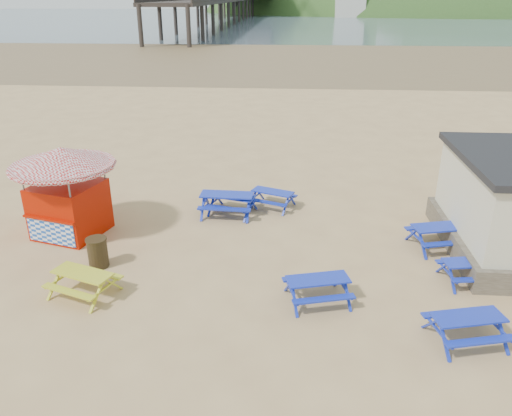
# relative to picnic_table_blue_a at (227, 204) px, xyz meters

# --- Properties ---
(ground) EXTENTS (400.00, 400.00, 0.00)m
(ground) POSITION_rel_picnic_table_blue_a_xyz_m (0.55, -3.17, -0.40)
(ground) COLOR tan
(ground) RESTS_ON ground
(wet_sand) EXTENTS (400.00, 400.00, 0.00)m
(wet_sand) POSITION_rel_picnic_table_blue_a_xyz_m (0.55, 51.83, -0.40)
(wet_sand) COLOR brown
(wet_sand) RESTS_ON ground
(sea) EXTENTS (400.00, 400.00, 0.00)m
(sea) POSITION_rel_picnic_table_blue_a_xyz_m (0.55, 166.83, -0.40)
(sea) COLOR #435461
(sea) RESTS_ON ground
(picnic_table_blue_a) EXTENTS (1.96, 1.60, 0.80)m
(picnic_table_blue_a) POSITION_rel_picnic_table_blue_a_xyz_m (0.00, 0.00, 0.00)
(picnic_table_blue_a) COLOR #0C08B8
(picnic_table_blue_a) RESTS_ON ground
(picnic_table_blue_b) EXTENTS (1.92, 1.75, 0.66)m
(picnic_table_blue_b) POSITION_rel_picnic_table_blue_a_xyz_m (1.65, 0.80, -0.07)
(picnic_table_blue_b) COLOR #0C08B8
(picnic_table_blue_b) RESTS_ON ground
(picnic_table_blue_c) EXTENTS (2.11, 1.85, 0.76)m
(picnic_table_blue_c) POSITION_rel_picnic_table_blue_a_xyz_m (7.14, -2.11, -0.02)
(picnic_table_blue_c) COLOR #0C08B8
(picnic_table_blue_c) RESTS_ON ground
(picnic_table_blue_d) EXTENTS (1.92, 1.70, 0.69)m
(picnic_table_blue_d) POSITION_rel_picnic_table_blue_a_xyz_m (3.11, -5.47, -0.06)
(picnic_table_blue_d) COLOR #0C08B8
(picnic_table_blue_d) RESTS_ON ground
(picnic_table_blue_e) EXTENTS (1.92, 1.69, 0.69)m
(picnic_table_blue_e) POSITION_rel_picnic_table_blue_a_xyz_m (6.51, -6.89, -0.05)
(picnic_table_blue_e) COLOR #0C08B8
(picnic_table_blue_e) RESTS_ON ground
(picnic_table_blue_f) EXTENTS (1.73, 1.48, 0.65)m
(picnic_table_blue_f) POSITION_rel_picnic_table_blue_a_xyz_m (7.45, -4.18, -0.08)
(picnic_table_blue_f) COLOR #0C08B8
(picnic_table_blue_f) RESTS_ON ground
(picnic_table_yellow) EXTENTS (2.01, 1.81, 0.69)m
(picnic_table_yellow) POSITION_rel_picnic_table_blue_a_xyz_m (-3.16, -5.64, -0.06)
(picnic_table_yellow) COLOR #9EB723
(picnic_table_yellow) RESTS_ON ground
(ice_cream_kiosk) EXTENTS (4.17, 4.17, 3.04)m
(ice_cream_kiosk) POSITION_rel_picnic_table_blue_a_xyz_m (-5.04, -1.97, 1.51)
(ice_cream_kiosk) COLOR #A51200
(ice_cream_kiosk) RESTS_ON ground
(litter_bin) EXTENTS (0.63, 0.63, 0.92)m
(litter_bin) POSITION_rel_picnic_table_blue_a_xyz_m (-3.34, -4.11, 0.07)
(litter_bin) COLOR #382C16
(litter_bin) RESTS_ON ground
(pier) EXTENTS (24.00, 220.00, 39.29)m
(pier) POSITION_rel_picnic_table_blue_a_xyz_m (-17.44, 175.07, 5.06)
(pier) COLOR black
(pier) RESTS_ON ground
(headland_town) EXTENTS (264.00, 144.00, 108.00)m
(headland_town) POSITION_rel_picnic_table_blue_a_xyz_m (90.55, 226.52, -10.31)
(headland_town) COLOR #2D4C1E
(headland_town) RESTS_ON ground
(picnic_table_blue_g) EXTENTS (1.96, 1.74, 0.69)m
(picnic_table_blue_g) POSITION_rel_picnic_table_blue_a_xyz_m (0.19, 0.12, -0.06)
(picnic_table_blue_g) COLOR #0C08B8
(picnic_table_blue_g) RESTS_ON ground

